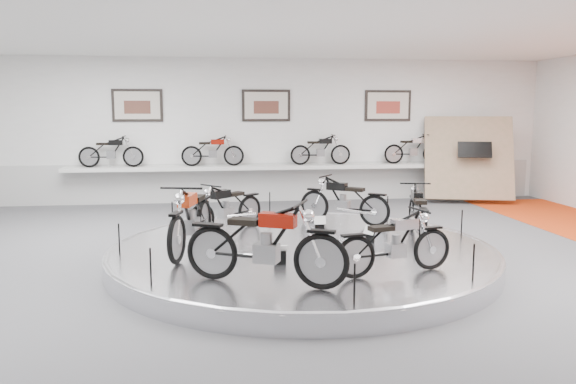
{
  "coord_description": "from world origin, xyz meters",
  "views": [
    {
      "loc": [
        -1.4,
        -8.78,
        2.54
      ],
      "look_at": [
        -0.2,
        0.6,
        1.18
      ],
      "focal_mm": 35.0,
      "sensor_mm": 36.0,
      "label": 1
    }
  ],
  "objects": [
    {
      "name": "floor",
      "position": [
        0.0,
        0.0,
        0.0
      ],
      "size": [
        16.0,
        16.0,
        0.0
      ],
      "primitive_type": "plane",
      "color": "#4F4F52",
      "rests_on": "ground"
    },
    {
      "name": "ceiling",
      "position": [
        0.0,
        0.0,
        4.0
      ],
      "size": [
        16.0,
        16.0,
        0.0
      ],
      "primitive_type": "plane",
      "rotation": [
        3.14,
        0.0,
        0.0
      ],
      "color": "white",
      "rests_on": "wall_back"
    },
    {
      "name": "wall_back",
      "position": [
        0.0,
        7.0,
        2.0
      ],
      "size": [
        16.0,
        0.0,
        16.0
      ],
      "primitive_type": "plane",
      "rotation": [
        1.57,
        0.0,
        0.0
      ],
      "color": "white",
      "rests_on": "floor"
    },
    {
      "name": "dado_band",
      "position": [
        0.0,
        6.98,
        0.55
      ],
      "size": [
        15.68,
        0.04,
        1.1
      ],
      "primitive_type": "cube",
      "color": "#BCBCBA",
      "rests_on": "floor"
    },
    {
      "name": "display_platform",
      "position": [
        0.0,
        0.3,
        0.15
      ],
      "size": [
        6.4,
        6.4,
        0.3
      ],
      "primitive_type": "cylinder",
      "color": "silver",
      "rests_on": "floor"
    },
    {
      "name": "platform_rim",
      "position": [
        0.0,
        0.3,
        0.27
      ],
      "size": [
        6.4,
        6.4,
        0.1
      ],
      "primitive_type": "torus",
      "color": "#B2B2BA",
      "rests_on": "display_platform"
    },
    {
      "name": "shelf",
      "position": [
        0.0,
        6.7,
        1.0
      ],
      "size": [
        11.0,
        0.55,
        0.1
      ],
      "primitive_type": "cube",
      "color": "silver",
      "rests_on": "wall_back"
    },
    {
      "name": "poster_left",
      "position": [
        -3.5,
        6.96,
        2.7
      ],
      "size": [
        1.35,
        0.06,
        0.88
      ],
      "primitive_type": "cube",
      "color": "beige",
      "rests_on": "wall_back"
    },
    {
      "name": "poster_center",
      "position": [
        0.0,
        6.96,
        2.7
      ],
      "size": [
        1.35,
        0.06,
        0.88
      ],
      "primitive_type": "cube",
      "color": "beige",
      "rests_on": "wall_back"
    },
    {
      "name": "poster_right",
      "position": [
        3.5,
        6.96,
        2.7
      ],
      "size": [
        1.35,
        0.06,
        0.88
      ],
      "primitive_type": "cube",
      "color": "beige",
      "rests_on": "wall_back"
    },
    {
      "name": "display_panel",
      "position": [
        5.6,
        6.1,
        1.25
      ],
      "size": [
        2.56,
        1.52,
        2.3
      ],
      "primitive_type": "cube",
      "rotation": [
        -0.35,
        0.0,
        -0.26
      ],
      "color": "tan",
      "rests_on": "floor"
    },
    {
      "name": "shelf_bike_a",
      "position": [
        -4.2,
        6.7,
        1.42
      ],
      "size": [
        1.22,
        0.43,
        0.73
      ],
      "primitive_type": null,
      "color": "black",
      "rests_on": "shelf"
    },
    {
      "name": "shelf_bike_b",
      "position": [
        -1.5,
        6.7,
        1.42
      ],
      "size": [
        1.22,
        0.43,
        0.73
      ],
      "primitive_type": null,
      "color": "maroon",
      "rests_on": "shelf"
    },
    {
      "name": "shelf_bike_c",
      "position": [
        1.5,
        6.7,
        1.42
      ],
      "size": [
        1.22,
        0.43,
        0.73
      ],
      "primitive_type": null,
      "color": "black",
      "rests_on": "shelf"
    },
    {
      "name": "shelf_bike_d",
      "position": [
        4.2,
        6.7,
        1.42
      ],
      "size": [
        1.22,
        0.43,
        0.73
      ],
      "primitive_type": null,
      "color": "silver",
      "rests_on": "shelf"
    },
    {
      "name": "bike_a",
      "position": [
        2.12,
        0.61,
        0.78
      ],
      "size": [
        0.9,
        1.7,
        0.95
      ],
      "primitive_type": null,
      "rotation": [
        0.0,
        0.0,
        1.36
      ],
      "color": "black",
      "rests_on": "display_platform"
    },
    {
      "name": "bike_b",
      "position": [
        1.11,
        2.06,
        0.78
      ],
      "size": [
        1.67,
        1.43,
        0.96
      ],
      "primitive_type": null,
      "rotation": [
        0.0,
        0.0,
        2.51
      ],
      "color": "black",
      "rests_on": "display_platform"
    },
    {
      "name": "bike_c",
      "position": [
        -1.23,
        1.67,
        0.76
      ],
      "size": [
        1.52,
        1.47,
        0.92
      ],
      "primitive_type": null,
      "rotation": [
        0.0,
        0.0,
        3.89
      ],
      "color": "black",
      "rests_on": "display_platform"
    },
    {
      "name": "bike_d",
      "position": [
        -1.82,
        0.16,
        0.86
      ],
      "size": [
        1.12,
        2.01,
        1.12
      ],
      "primitive_type": null,
      "rotation": [
        0.0,
        0.0,
        4.47
      ],
      "color": "#AE2C0C",
      "rests_on": "display_platform"
    },
    {
      "name": "bike_e",
      "position": [
        -0.8,
        -1.72,
        0.86
      ],
      "size": [
        1.99,
        1.39,
        1.11
      ],
      "primitive_type": null,
      "rotation": [
        0.0,
        0.0,
        5.86
      ],
      "color": "maroon",
      "rests_on": "display_platform"
    },
    {
      "name": "bike_f",
      "position": [
        1.02,
        -1.48,
        0.75
      ],
      "size": [
        1.61,
        0.88,
        0.9
      ],
      "primitive_type": null,
      "rotation": [
        0.0,
        0.0,
        6.52
      ],
      "color": "silver",
      "rests_on": "display_platform"
    }
  ]
}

